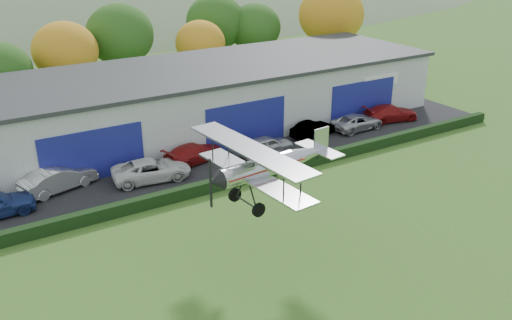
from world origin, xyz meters
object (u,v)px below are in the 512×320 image
car_2 (152,170)px  car_4 (267,145)px  car_5 (313,129)px  biplane (268,164)px  car_7 (391,113)px  car_3 (194,153)px  car_6 (357,122)px  hangar (211,96)px  car_1 (58,178)px

car_2 → car_4: 9.11m
car_5 → biplane: biplane is taller
car_7 → car_3: bearing=99.8°
car_4 → car_6: size_ratio=0.92×
car_4 → car_2: bearing=82.5°
hangar → car_4: bearing=-87.6°
car_3 → car_4: bearing=-119.9°
car_4 → biplane: (-7.49, -11.73, 4.52)m
car_3 → car_2: bearing=96.0°
car_1 → car_2: (5.77, -1.70, -0.08)m
car_6 → car_1: bearing=85.0°
car_5 → biplane: (-12.81, -13.03, 4.60)m
car_7 → car_6: bearing=104.1°
biplane → car_3: bearing=75.3°
car_2 → car_5: car_2 is taller
hangar → car_2: (-8.75, -8.12, -1.87)m
car_1 → car_3: 9.61m
car_3 → car_7: bearing=-104.9°
car_5 → car_7: (8.36, -0.40, 0.07)m
car_1 → car_2: bearing=-123.1°
hangar → car_6: hangar is taller
car_1 → car_3: car_1 is taller
car_1 → biplane: bearing=-168.4°
car_6 → car_4: bearing=92.4°
car_2 → car_6: (18.75, 0.43, -0.08)m
car_3 → car_4: size_ratio=1.10×
hangar → car_3: (-4.92, -6.82, -1.90)m
car_6 → car_7: bearing=-89.9°
car_6 → car_3: bearing=84.6°
car_3 → car_1: bearing=74.8°
car_1 → car_6: bearing=-109.6°
car_2 → car_4: (9.11, -0.32, 0.01)m
hangar → biplane: 21.56m
car_7 → car_4: bearing=105.8°
hangar → biplane: bearing=-109.5°
car_3 → car_7: size_ratio=0.96×
car_7 → hangar: bearing=73.7°
hangar → car_5: hangar is taller
car_2 → car_7: bearing=-80.5°
car_4 → car_6: car_4 is taller
car_5 → biplane: 18.85m
car_3 → biplane: (-2.21, -13.35, 4.56)m
car_2 → car_3: 4.04m
car_3 → car_6: bearing=-106.1°
car_1 → car_6: (24.52, -1.27, -0.16)m
car_1 → car_6: car_1 is taller
car_2 → car_6: size_ratio=1.12×
hangar → car_1: hangar is taller
car_3 → biplane: size_ratio=0.57×
car_3 → hangar: bearing=-48.6°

